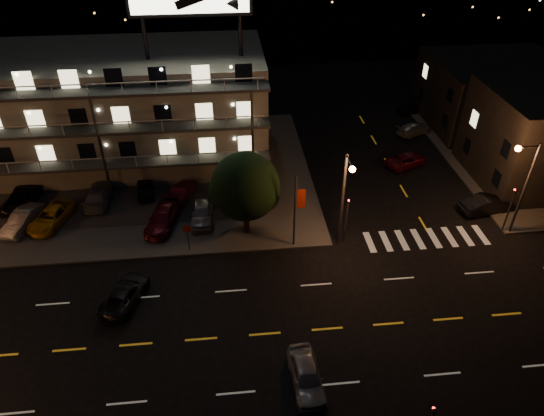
{
  "coord_description": "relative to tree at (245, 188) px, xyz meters",
  "views": [
    {
      "loc": [
        0.38,
        -20.18,
        24.23
      ],
      "look_at": [
        3.28,
        8.0,
        4.01
      ],
      "focal_mm": 32.0,
      "sensor_mm": 36.0,
      "label": 1
    }
  ],
  "objects": [
    {
      "name": "ground",
      "position": [
        -1.44,
        -10.43,
        -4.25
      ],
      "size": [
        140.0,
        140.0,
        0.0
      ],
      "primitive_type": "plane",
      "color": "black",
      "rests_on": "ground"
    },
    {
      "name": "curb_nw",
      "position": [
        -15.44,
        9.57,
        -4.18
      ],
      "size": [
        44.0,
        24.0,
        0.15
      ],
      "primitive_type": "cube",
      "color": "#393937",
      "rests_on": "ground"
    },
    {
      "name": "curb_ne",
      "position": [
        28.56,
        9.57,
        -4.18
      ],
      "size": [
        16.0,
        24.0,
        0.15
      ],
      "primitive_type": "cube",
      "color": "#393937",
      "rests_on": "ground"
    },
    {
      "name": "motel",
      "position": [
        -11.39,
        13.45,
        1.09
      ],
      "size": [
        28.0,
        13.8,
        18.1
      ],
      "color": "gray",
      "rests_on": "ground"
    },
    {
      "name": "side_bldg_back",
      "position": [
        28.54,
        17.57,
        -0.75
      ],
      "size": [
        14.06,
        12.0,
        7.0
      ],
      "color": "black",
      "rests_on": "ground"
    },
    {
      "name": "streetlight_nc",
      "position": [
        7.06,
        -2.5,
        0.71
      ],
      "size": [
        0.44,
        1.92,
        8.0
      ],
      "color": "#2D2D30",
      "rests_on": "ground"
    },
    {
      "name": "streetlight_ne",
      "position": [
        20.69,
        -2.13,
        0.71
      ],
      "size": [
        1.92,
        0.44,
        8.0
      ],
      "color": "#2D2D30",
      "rests_on": "ground"
    },
    {
      "name": "signal_nw",
      "position": [
        7.56,
        -1.94,
        -1.68
      ],
      "size": [
        0.2,
        0.27,
        4.6
      ],
      "color": "#2D2D30",
      "rests_on": "ground"
    },
    {
      "name": "signal_ne",
      "position": [
        20.55,
        -1.93,
        -1.68
      ],
      "size": [
        0.27,
        0.2,
        4.6
      ],
      "color": "#2D2D30",
      "rests_on": "ground"
    },
    {
      "name": "banner_north",
      "position": [
        3.64,
        -2.03,
        -0.82
      ],
      "size": [
        0.83,
        0.16,
        6.4
      ],
      "color": "#2D2D30",
      "rests_on": "ground"
    },
    {
      "name": "stop_sign",
      "position": [
        -4.44,
        -1.86,
        -2.54
      ],
      "size": [
        0.91,
        0.11,
        2.61
      ],
      "color": "#2D2D30",
      "rests_on": "ground"
    },
    {
      "name": "tree",
      "position": [
        0.0,
        0.0,
        0.0
      ],
      "size": [
        5.48,
        5.28,
        6.9
      ],
      "color": "black",
      "rests_on": "curb_nw"
    },
    {
      "name": "lot_car_1",
      "position": [
        -17.82,
        2.38,
        -3.4
      ],
      "size": [
        2.7,
        4.48,
        1.4
      ],
      "primitive_type": "imported",
      "rotation": [
        0.0,
        0.0,
        -0.31
      ],
      "color": "gray",
      "rests_on": "curb_nw"
    },
    {
      "name": "lot_car_2",
      "position": [
        -15.69,
        2.64,
        -3.45
      ],
      "size": [
        3.5,
        5.09,
        1.29
      ],
      "primitive_type": "imported",
      "rotation": [
        0.0,
        0.0,
        -0.32
      ],
      "color": "#C68812",
      "rests_on": "curb_nw"
    },
    {
      "name": "lot_car_3",
      "position": [
        -6.66,
        1.49,
        -3.39
      ],
      "size": [
        3.03,
        5.21,
        1.42
      ],
      "primitive_type": "imported",
      "rotation": [
        0.0,
        0.0,
        -0.23
      ],
      "color": "#590C19",
      "rests_on": "curb_nw"
    },
    {
      "name": "lot_car_4",
      "position": [
        -3.51,
        1.99,
        -3.35
      ],
      "size": [
        1.81,
        4.4,
        1.49
      ],
      "primitive_type": "imported",
      "rotation": [
        0.0,
        0.0,
        -0.01
      ],
      "color": "gray",
      "rests_on": "curb_nw"
    },
    {
      "name": "lot_car_6",
      "position": [
        -18.94,
        5.69,
        -3.43
      ],
      "size": [
        2.56,
        5.0,
        1.35
      ],
      "primitive_type": "imported",
      "rotation": [
        0.0,
        0.0,
        3.07
      ],
      "color": "black",
      "rests_on": "curb_nw"
    },
    {
      "name": "lot_car_7",
      "position": [
        -12.38,
        5.52,
        -3.38
      ],
      "size": [
        2.18,
        5.06,
        1.45
      ],
      "primitive_type": "imported",
      "rotation": [
        0.0,
        0.0,
        3.11
      ],
      "color": "gray",
      "rests_on": "curb_nw"
    },
    {
      "name": "lot_car_8",
      "position": [
        -8.57,
        6.21,
        -3.49
      ],
      "size": [
        1.95,
        3.74,
        1.22
      ],
      "primitive_type": "imported",
      "rotation": [
        0.0,
        0.0,
        3.29
      ],
      "color": "black",
      "rests_on": "curb_nw"
    },
    {
      "name": "lot_car_9",
      "position": [
        -5.27,
        5.23,
        -3.45
      ],
      "size": [
        2.6,
        4.21,
        1.31
      ],
      "primitive_type": "imported",
      "rotation": [
        0.0,
        0.0,
        2.81
      ],
      "color": "#590C19",
      "rests_on": "curb_nw"
    },
    {
      "name": "side_car_0",
      "position": [
        20.46,
        0.78,
        -3.49
      ],
      "size": [
        4.81,
        2.32,
        1.52
      ],
      "primitive_type": "imported",
      "rotation": [
        0.0,
        0.0,
        1.73
      ],
      "color": "black",
      "rests_on": "ground"
    },
    {
      "name": "side_car_1",
      "position": [
        16.23,
        8.99,
        -3.64
      ],
      "size": [
        4.86,
        3.65,
        1.23
      ],
      "primitive_type": "imported",
      "rotation": [
        0.0,
        0.0,
        1.99
      ],
      "color": "#590C19",
      "rests_on": "ground"
    },
    {
      "name": "side_car_2",
      "position": [
        19.27,
        15.54,
        -3.64
      ],
      "size": [
        4.52,
        3.31,
        1.22
      ],
      "primitive_type": "imported",
      "rotation": [
        0.0,
        0.0,
        2.01
      ],
      "color": "gray",
      "rests_on": "ground"
    },
    {
      "name": "side_car_3",
      "position": [
        20.92,
        20.86,
        -3.62
      ],
      "size": [
        3.85,
        1.96,
        1.25
      ],
      "primitive_type": "imported",
      "rotation": [
        0.0,
        0.0,
        1.71
      ],
      "color": "black",
      "rests_on": "ground"
    },
    {
      "name": "road_car_east",
      "position": [
        2.57,
        -14.2,
        -3.54
      ],
      "size": [
        1.91,
        4.26,
        1.42
      ],
      "primitive_type": "imported",
      "rotation": [
        0.0,
        0.0,
        0.06
      ],
      "color": "gray",
      "rests_on": "ground"
    },
    {
      "name": "road_car_west",
      "position": [
        -8.55,
        -6.52,
        -3.63
      ],
      "size": [
        3.41,
        4.92,
        1.25
      ],
      "primitive_type": "imported",
      "rotation": [
        0.0,
        0.0,
        2.81
      ],
      "color": "black",
      "rests_on": "ground"
    }
  ]
}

